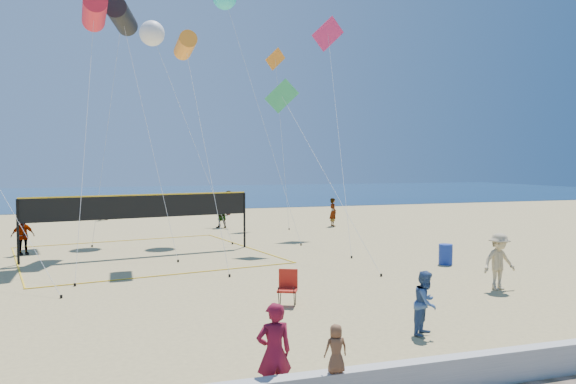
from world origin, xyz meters
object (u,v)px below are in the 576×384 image
object	(u,v)px
trash_barrel	(446,254)
volleyball_net	(142,213)
camp_chair	(288,285)
woman	(274,353)

from	to	relation	value
trash_barrel	volleyball_net	world-z (taller)	volleyball_net
trash_barrel	camp_chair	bearing A→B (deg)	-152.56
woman	volleyball_net	size ratio (longest dim) A/B	0.15
woman	camp_chair	distance (m)	6.57
trash_barrel	volleyball_net	size ratio (longest dim) A/B	0.07
woman	trash_barrel	distance (m)	14.56
woman	trash_barrel	bearing A→B (deg)	-136.76
camp_chair	trash_barrel	xyz separation A→B (m)	(8.02, 4.16, -0.17)
camp_chair	volleyball_net	bearing A→B (deg)	133.33
woman	camp_chair	size ratio (longest dim) A/B	1.53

